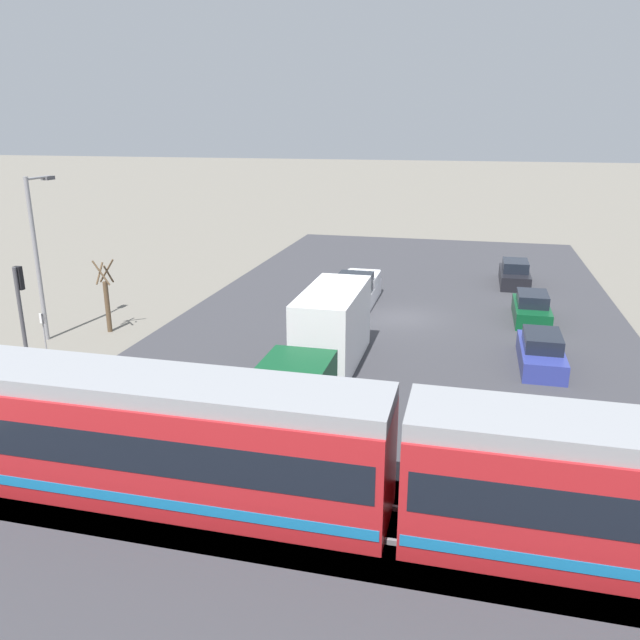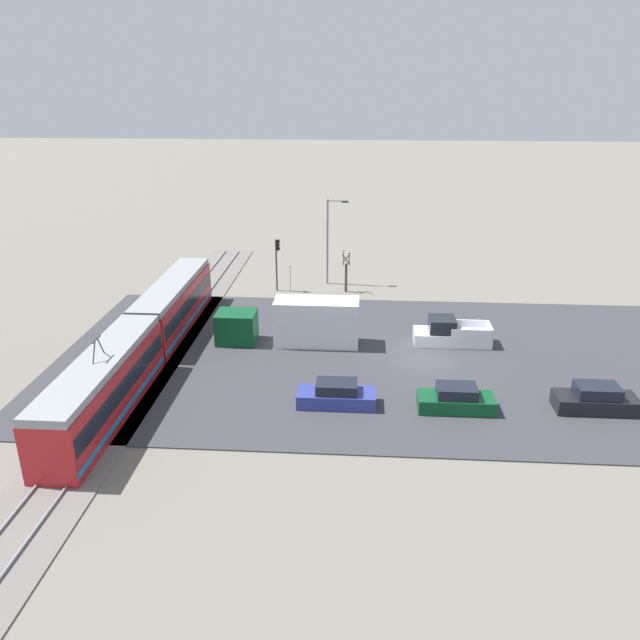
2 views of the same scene
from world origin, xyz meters
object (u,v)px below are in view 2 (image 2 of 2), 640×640
object	(u,v)px
street_lamp_near_crossing	(330,236)
no_parking_sign	(290,275)
sedan_car_2	(337,395)
traffic_light_pole	(277,258)
box_truck	(297,323)
street_tree	(346,274)
light_rail_tram	(144,340)
sedan_car_0	(456,400)
sedan_car_1	(596,400)
pickup_truck	(450,334)

from	to	relation	value
street_lamp_near_crossing	no_parking_sign	distance (m)	5.13
sedan_car_2	traffic_light_pole	bearing A→B (deg)	16.55
box_truck	street_tree	xyz separation A→B (m)	(11.96, -3.12, 0.09)
traffic_light_pole	street_tree	world-z (taller)	traffic_light_pole
light_rail_tram	sedan_car_2	world-z (taller)	light_rail_tram
sedan_car_0	no_parking_sign	xyz separation A→B (m)	(20.80, 11.82, 0.76)
street_tree	no_parking_sign	world-z (taller)	street_tree
sedan_car_1	sedan_car_2	bearing A→B (deg)	-88.57
traffic_light_pole	street_lamp_near_crossing	size ratio (longest dim) A/B	0.60
traffic_light_pole	no_parking_sign	xyz separation A→B (m)	(0.01, -1.14, -1.60)
street_tree	no_parking_sign	size ratio (longest dim) A/B	1.55
street_lamp_near_crossing	no_parking_sign	world-z (taller)	street_lamp_near_crossing
traffic_light_pole	street_tree	size ratio (longest dim) A/B	1.26
light_rail_tram	street_tree	bearing A→B (deg)	-38.38
box_truck	street_lamp_near_crossing	world-z (taller)	street_lamp_near_crossing
street_tree	street_lamp_near_crossing	world-z (taller)	street_lamp_near_crossing
no_parking_sign	light_rail_tram	bearing A→B (deg)	154.01
street_tree	street_lamp_near_crossing	size ratio (longest dim) A/B	0.48
sedan_car_0	street_lamp_near_crossing	bearing A→B (deg)	20.04
sedan_car_2	traffic_light_pole	size ratio (longest dim) A/B	0.97
sedan_car_1	sedan_car_2	world-z (taller)	sedan_car_1
street_lamp_near_crossing	no_parking_sign	xyz separation A→B (m)	(-2.38, 3.36, -3.06)
no_parking_sign	street_lamp_near_crossing	bearing A→B (deg)	-54.64
box_truck	pickup_truck	distance (m)	10.93
light_rail_tram	sedan_car_1	size ratio (longest dim) A/B	5.88
pickup_truck	street_lamp_near_crossing	world-z (taller)	street_lamp_near_crossing
traffic_light_pole	sedan_car_1	bearing A→B (deg)	-134.23
sedan_car_0	street_tree	size ratio (longest dim) A/B	1.16
box_truck	no_parking_sign	bearing A→B (deg)	8.71
sedan_car_2	light_rail_tram	bearing A→B (deg)	70.10
light_rail_tram	pickup_truck	distance (m)	21.11
pickup_truck	no_parking_sign	world-z (taller)	no_parking_sign
traffic_light_pole	light_rail_tram	bearing A→B (deg)	157.37
pickup_truck	street_lamp_near_crossing	distance (m)	16.90
light_rail_tram	no_parking_sign	size ratio (longest dim) A/B	11.19
pickup_truck	no_parking_sign	distance (m)	16.95
street_tree	street_lamp_near_crossing	xyz separation A→B (m)	(2.31, 1.58, 2.83)
box_truck	sedan_car_0	world-z (taller)	box_truck
traffic_light_pole	no_parking_sign	world-z (taller)	traffic_light_pole
sedan_car_1	street_tree	xyz separation A→B (m)	(20.40, 14.79, 0.96)
box_truck	sedan_car_2	size ratio (longest dim) A/B	2.22
pickup_truck	light_rail_tram	bearing A→B (deg)	103.28
street_tree	no_parking_sign	distance (m)	4.95
light_rail_tram	box_truck	distance (m)	10.51
sedan_car_2	no_parking_sign	distance (m)	21.31
light_rail_tram	no_parking_sign	bearing A→B (deg)	-25.99
light_rail_tram	street_lamp_near_crossing	size ratio (longest dim) A/B	3.44
pickup_truck	no_parking_sign	xyz separation A→B (m)	(11.20, 12.70, 0.65)
street_tree	no_parking_sign	xyz separation A→B (m)	(-0.07, 4.94, -0.23)
pickup_truck	sedan_car_2	bearing A→B (deg)	140.98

